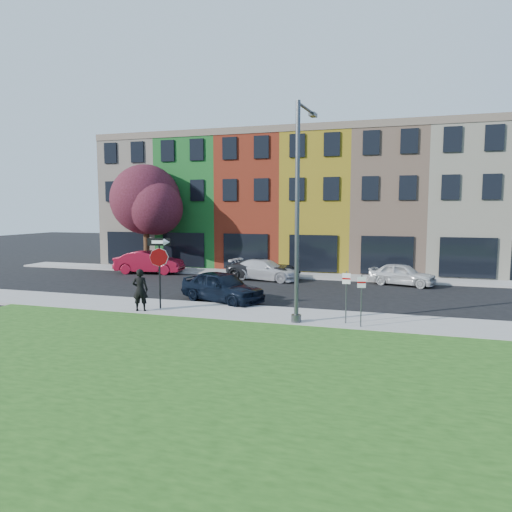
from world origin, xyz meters
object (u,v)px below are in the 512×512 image
(sedan_near, at_px, (222,287))
(street_lamp, at_px, (299,213))
(man, at_px, (140,290))
(stop_sign, at_px, (159,259))

(sedan_near, relative_size, street_lamp, 0.57)
(man, height_order, sedan_near, man)
(man, distance_m, sedan_near, 4.25)
(stop_sign, xyz_separation_m, sedan_near, (1.97, 2.69, -1.62))
(stop_sign, distance_m, street_lamp, 6.77)
(stop_sign, bearing_deg, street_lamp, -13.58)
(sedan_near, height_order, street_lamp, street_lamp)
(sedan_near, bearing_deg, man, 165.75)
(stop_sign, bearing_deg, sedan_near, 44.41)
(stop_sign, distance_m, man, 1.61)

